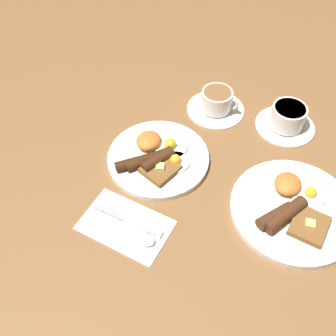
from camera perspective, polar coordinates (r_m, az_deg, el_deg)
name	(u,v)px	position (r m, az deg, el deg)	size (l,w,h in m)	color
ground_plane	(158,160)	(0.98, -1.42, 1.15)	(3.00, 3.00, 0.00)	brown
breakfast_plate_near	(157,157)	(0.97, -1.57, 1.60)	(0.25, 0.25, 0.05)	silver
breakfast_plate_far	(293,208)	(0.93, 17.70, -5.54)	(0.28, 0.28, 0.05)	silver
teacup_near	(217,103)	(1.10, 7.06, 9.35)	(0.16, 0.16, 0.06)	silver
teacup_far	(287,119)	(1.09, 16.88, 6.88)	(0.16, 0.16, 0.07)	silver
napkin	(125,225)	(0.88, -6.20, -8.21)	(0.12, 0.19, 0.01)	white
knife	(124,218)	(0.88, -6.38, -7.20)	(0.02, 0.17, 0.01)	silver
spoon	(138,236)	(0.85, -4.40, -9.77)	(0.03, 0.16, 0.01)	silver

